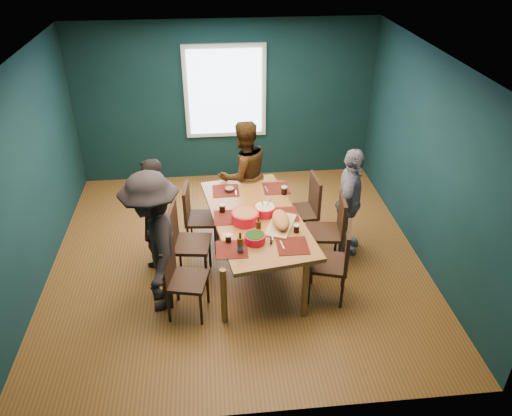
{
  "coord_description": "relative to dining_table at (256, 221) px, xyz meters",
  "views": [
    {
      "loc": [
        -0.3,
        -5.56,
        4.16
      ],
      "look_at": [
        0.24,
        -0.21,
        0.91
      ],
      "focal_mm": 35.0,
      "sensor_mm": 36.0,
      "label": 1
    }
  ],
  "objects": [
    {
      "name": "napkin_b",
      "position": [
        -0.38,
        -0.41,
        0.08
      ],
      "size": [
        0.14,
        0.14,
        0.0
      ],
      "primitive_type": "cube",
      "rotation": [
        0.0,
        0.0,
        -0.12
      ],
      "color": "#E67760",
      "rests_on": "dining_table"
    },
    {
      "name": "chair_left_mid",
      "position": [
        -0.94,
        -0.09,
        -0.13
      ],
      "size": [
        0.53,
        0.53,
        1.04
      ],
      "rotation": [
        0.0,
        0.0,
        -0.14
      ],
      "color": "black",
      "rests_on": "floor"
    },
    {
      "name": "chair_right_near",
      "position": [
        0.9,
        -0.68,
        -0.14
      ],
      "size": [
        0.57,
        0.57,
        1.02
      ],
      "rotation": [
        0.0,
        0.0,
        -0.29
      ],
      "color": "black",
      "rests_on": "floor"
    },
    {
      "name": "room",
      "position": [
        -0.24,
        0.51,
        0.64
      ],
      "size": [
        5.01,
        5.01,
        2.71
      ],
      "color": "brown",
      "rests_on": "ground"
    },
    {
      "name": "chair_right_mid",
      "position": [
        1.0,
        0.0,
        -0.14
      ],
      "size": [
        0.51,
        0.51,
        1.01
      ],
      "rotation": [
        0.0,
        0.0,
        -0.12
      ],
      "color": "black",
      "rests_on": "floor"
    },
    {
      "name": "person_right",
      "position": [
        1.29,
        0.29,
        0.03
      ],
      "size": [
        0.68,
        0.97,
        1.53
      ],
      "primitive_type": "imported",
      "rotation": [
        0.0,
        0.0,
        1.19
      ],
      "color": "silver",
      "rests_on": "floor"
    },
    {
      "name": "small_bowl",
      "position": [
        -0.3,
        0.67,
        0.11
      ],
      "size": [
        0.14,
        0.14,
        0.06
      ],
      "color": "black",
      "rests_on": "dining_table"
    },
    {
      "name": "chair_left_near",
      "position": [
        -0.97,
        -0.76,
        -0.16
      ],
      "size": [
        0.53,
        0.53,
        0.98
      ],
      "rotation": [
        0.0,
        0.0,
        -0.22
      ],
      "color": "black",
      "rests_on": "floor"
    },
    {
      "name": "person_back",
      "position": [
        -0.07,
        1.13,
        0.09
      ],
      "size": [
        0.98,
        0.89,
        1.64
      ],
      "primitive_type": "imported",
      "rotation": [
        0.0,
        0.0,
        3.55
      ],
      "color": "black",
      "rests_on": "floor"
    },
    {
      "name": "person_far_left",
      "position": [
        -1.31,
        0.27,
        0.03
      ],
      "size": [
        0.51,
        0.64,
        1.53
      ],
      "primitive_type": "imported",
      "rotation": [
        0.0,
        0.0,
        4.42
      ],
      "color": "black",
      "rests_on": "floor"
    },
    {
      "name": "beer_bottle_b",
      "position": [
        -0.01,
        -0.41,
        0.17
      ],
      "size": [
        0.06,
        0.06,
        0.25
      ],
      "color": "#47260C",
      "rests_on": "dining_table"
    },
    {
      "name": "beer_bottle_a",
      "position": [
        -0.25,
        -0.75,
        0.18
      ],
      "size": [
        0.07,
        0.07,
        0.28
      ],
      "color": "#47260C",
      "rests_on": "dining_table"
    },
    {
      "name": "bowl_salad",
      "position": [
        -0.15,
        -0.12,
        0.15
      ],
      "size": [
        0.34,
        0.34,
        0.14
      ],
      "color": "red",
      "rests_on": "dining_table"
    },
    {
      "name": "bowl_dumpling",
      "position": [
        0.12,
        0.04,
        0.14
      ],
      "size": [
        0.28,
        0.28,
        0.26
      ],
      "color": "red",
      "rests_on": "dining_table"
    },
    {
      "name": "cola_glass_a",
      "position": [
        -0.38,
        -0.54,
        0.13
      ],
      "size": [
        0.07,
        0.07,
        0.1
      ],
      "color": "black",
      "rests_on": "dining_table"
    },
    {
      "name": "cutting_board",
      "position": [
        0.27,
        -0.25,
        0.15
      ],
      "size": [
        0.48,
        0.73,
        0.15
      ],
      "rotation": [
        0.0,
        0.0,
        -0.39
      ],
      "color": "tan",
      "rests_on": "dining_table"
    },
    {
      "name": "person_near_left",
      "position": [
        -1.22,
        -0.58,
        0.15
      ],
      "size": [
        0.8,
        1.22,
        1.77
      ],
      "primitive_type": "imported",
      "rotation": [
        0.0,
        0.0,
        4.84
      ],
      "color": "black",
      "rests_on": "floor"
    },
    {
      "name": "cola_glass_b",
      "position": [
        0.44,
        -0.41,
        0.13
      ],
      "size": [
        0.07,
        0.07,
        0.1
      ],
      "color": "black",
      "rests_on": "dining_table"
    },
    {
      "name": "chair_right_far",
      "position": [
        0.76,
        0.54,
        -0.13
      ],
      "size": [
        0.5,
        0.5,
        1.03
      ],
      "rotation": [
        0.0,
        0.0,
        0.08
      ],
      "color": "black",
      "rests_on": "floor"
    },
    {
      "name": "dining_table",
      "position": [
        0.0,
        0.0,
        0.0
      ],
      "size": [
        1.39,
        2.27,
        0.81
      ],
      "rotation": [
        0.0,
        0.0,
        0.16
      ],
      "color": "#97582D",
      "rests_on": "floor"
    },
    {
      "name": "cola_glass_c",
      "position": [
        0.44,
        0.53,
        0.14
      ],
      "size": [
        0.08,
        0.08,
        0.11
      ],
      "color": "black",
      "rests_on": "dining_table"
    },
    {
      "name": "chair_left_far",
      "position": [
        -0.79,
        0.56,
        -0.17
      ],
      "size": [
        0.47,
        0.47,
        0.96
      ],
      "rotation": [
        0.0,
        0.0,
        -0.1
      ],
      "color": "black",
      "rests_on": "floor"
    },
    {
      "name": "cola_glass_d",
      "position": [
        -0.42,
        0.14,
        0.14
      ],
      "size": [
        0.08,
        0.08,
        0.11
      ],
      "color": "black",
      "rests_on": "dining_table"
    },
    {
      "name": "napkin_c",
      "position": [
        0.36,
        -0.71,
        0.08
      ],
      "size": [
        0.17,
        0.17,
        0.0
      ],
      "primitive_type": "cube",
      "rotation": [
        0.0,
        0.0,
        0.09
      ],
      "color": "#E67760",
      "rests_on": "dining_table"
    },
    {
      "name": "bowl_herbs",
      "position": [
        -0.07,
        -0.57,
        0.13
      ],
      "size": [
        0.25,
        0.25,
        0.11
      ],
      "color": "red",
      "rests_on": "dining_table"
    },
    {
      "name": "napkin_a",
      "position": [
        0.37,
        0.1,
        0.08
      ],
      "size": [
        0.16,
        0.16,
        0.0
      ],
      "primitive_type": "cube",
      "rotation": [
        0.0,
        0.0,
        0.28
      ],
      "color": "#E67760",
      "rests_on": "dining_table"
    }
  ]
}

